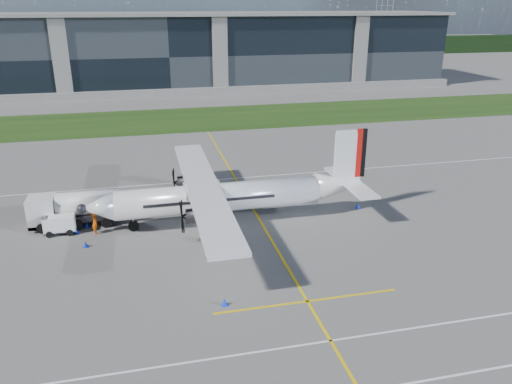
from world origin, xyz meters
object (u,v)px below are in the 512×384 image
at_px(ground_crew_person, 95,221).
at_px(safety_cone_portwing, 225,302).
at_px(pylon_east, 384,10).
at_px(safety_cone_fwd, 76,230).
at_px(fuel_tanker_truck, 68,209).
at_px(safety_cone_stbdwing, 187,173).
at_px(baggage_tug, 60,224).
at_px(safety_cone_nose_stbd, 86,224).
at_px(safety_cone_nose_port, 86,244).
at_px(turboprop_aircraft, 229,181).
at_px(safety_cone_tail, 358,206).

distance_m(ground_crew_person, safety_cone_portwing, 15.09).
bearing_deg(pylon_east, ground_crew_person, -123.80).
relative_size(safety_cone_portwing, safety_cone_fwd, 1.00).
height_order(fuel_tanker_truck, safety_cone_stbdwing, fuel_tanker_truck).
height_order(fuel_tanker_truck, baggage_tug, fuel_tanker_truck).
relative_size(safety_cone_nose_stbd, safety_cone_portwing, 1.00).
relative_size(ground_crew_person, safety_cone_fwd, 4.26).
height_order(safety_cone_nose_port, safety_cone_stbdwing, same).
xyz_separation_m(turboprop_aircraft, safety_cone_fwd, (-12.59, 0.63, -3.49)).
relative_size(pylon_east, ground_crew_person, 14.07).
relative_size(turboprop_aircraft, baggage_tug, 9.68).
bearing_deg(safety_cone_nose_port, pylon_east, 56.46).
height_order(safety_cone_nose_port, safety_cone_fwd, same).
xyz_separation_m(turboprop_aircraft, ground_crew_person, (-11.01, 0.21, -2.68)).
distance_m(ground_crew_person, safety_cone_fwd, 1.83).
bearing_deg(fuel_tanker_truck, baggage_tug, -112.24).
distance_m(turboprop_aircraft, safety_cone_portwing, 13.04).
distance_m(ground_crew_person, safety_cone_nose_port, 2.52).
height_order(pylon_east, safety_cone_stbdwing, pylon_east).
relative_size(safety_cone_tail, safety_cone_portwing, 1.00).
bearing_deg(safety_cone_fwd, safety_cone_tail, -0.70).
xyz_separation_m(ground_crew_person, safety_cone_nose_stbd, (-0.85, 1.50, -0.82)).
xyz_separation_m(turboprop_aircraft, safety_cone_stbdwing, (-2.42, 13.04, -3.49)).
bearing_deg(safety_cone_nose_stbd, safety_cone_nose_port, -86.27).
distance_m(safety_cone_portwing, safety_cone_fwd, 16.34).
height_order(pylon_east, safety_cone_fwd, pylon_east).
distance_m(safety_cone_tail, safety_cone_nose_port, 23.58).
relative_size(ground_crew_person, safety_cone_portwing, 4.26).
xyz_separation_m(ground_crew_person, safety_cone_tail, (22.85, 0.12, -0.82)).
bearing_deg(turboprop_aircraft, safety_cone_stbdwing, 100.52).
xyz_separation_m(baggage_tug, safety_cone_tail, (25.63, -0.62, -0.52)).
bearing_deg(ground_crew_person, baggage_tug, 70.33).
height_order(safety_cone_tail, safety_cone_fwd, same).
bearing_deg(ground_crew_person, fuel_tanker_truck, 41.02).
bearing_deg(safety_cone_portwing, safety_cone_nose_stbd, 123.54).
relative_size(turboprop_aircraft, safety_cone_nose_stbd, 49.89).
bearing_deg(safety_cone_stbdwing, ground_crew_person, -123.80).
relative_size(pylon_east, safety_cone_stbdwing, 60.00).
bearing_deg(turboprop_aircraft, fuel_tanker_truck, 169.88).
bearing_deg(baggage_tug, safety_cone_portwing, -49.76).
bearing_deg(safety_cone_stbdwing, safety_cone_nose_port, -121.28).
bearing_deg(safety_cone_nose_port, turboprop_aircraft, 10.25).
bearing_deg(turboprop_aircraft, safety_cone_nose_port, -169.75).
xyz_separation_m(safety_cone_tail, safety_cone_nose_port, (-23.46, -2.43, 0.00)).
relative_size(safety_cone_tail, safety_cone_stbdwing, 1.00).
bearing_deg(pylon_east, safety_cone_portwing, -119.30).
relative_size(safety_cone_nose_stbd, safety_cone_stbdwing, 1.00).
xyz_separation_m(safety_cone_tail, safety_cone_fwd, (-24.43, 0.30, 0.00)).
height_order(pylon_east, safety_cone_nose_port, pylon_east).
relative_size(ground_crew_person, safety_cone_nose_port, 4.26).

